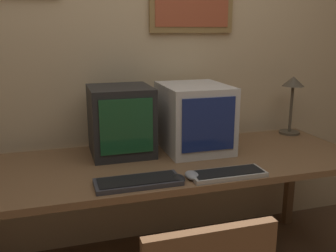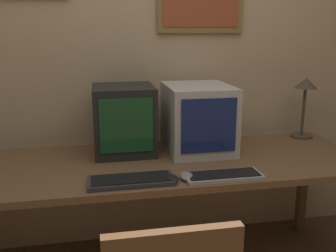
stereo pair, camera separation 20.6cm
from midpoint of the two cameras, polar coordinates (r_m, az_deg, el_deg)
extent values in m
cube|color=#D1B284|center=(2.50, 0.12, 10.84)|extent=(8.00, 0.05, 2.60)
cube|color=brown|center=(2.13, 2.79, -5.73)|extent=(2.24, 0.79, 0.04)
cube|color=brown|center=(2.98, 21.74, -8.43)|extent=(0.06, 0.06, 0.71)
cube|color=black|center=(2.22, -4.11, 0.98)|extent=(0.36, 0.36, 0.40)
cube|color=#194C28|center=(2.04, -3.49, 0.03)|extent=(0.29, 0.01, 0.30)
cube|color=beige|center=(2.27, 7.15, 1.21)|extent=(0.38, 0.45, 0.40)
cube|color=navy|center=(2.06, 9.12, -0.01)|extent=(0.31, 0.01, 0.30)
cube|color=#333338|center=(1.81, -2.38, -8.39)|extent=(0.41, 0.16, 0.02)
cube|color=black|center=(1.81, -2.38, -8.01)|extent=(0.38, 0.13, 0.00)
cube|color=#A8A399|center=(1.90, 11.54, -7.57)|extent=(0.38, 0.14, 0.02)
cube|color=black|center=(1.90, 11.56, -7.21)|extent=(0.35, 0.12, 0.00)
ellipsoid|color=gray|center=(1.86, 6.05, -7.68)|extent=(0.07, 0.11, 0.03)
ellipsoid|color=black|center=(1.83, 3.83, -8.07)|extent=(0.06, 0.10, 0.03)
cylinder|color=#4C4233|center=(2.76, 21.67, -1.45)|extent=(0.14, 0.14, 0.02)
cylinder|color=#4C4233|center=(2.72, 22.01, 2.09)|extent=(0.02, 0.02, 0.33)
cone|color=#4C4233|center=(2.69, 22.38, 6.05)|extent=(0.15, 0.15, 0.07)
camera|label=1|loc=(0.10, -87.14, 0.73)|focal=40.00mm
camera|label=2|loc=(0.10, 92.86, -0.73)|focal=40.00mm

